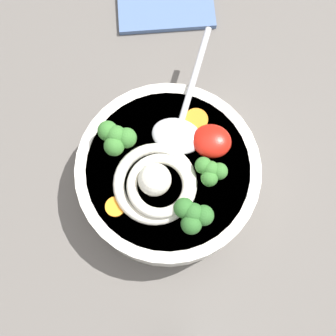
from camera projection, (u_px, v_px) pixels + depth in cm
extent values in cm
cube|color=#5B5651|center=(138.00, 209.00, 57.81)|extent=(106.13, 106.13, 3.73)
cylinder|color=silver|center=(168.00, 175.00, 53.77)|extent=(21.94, 21.94, 6.55)
cylinder|color=gold|center=(168.00, 175.00, 53.52)|extent=(19.31, 19.31, 6.03)
torus|color=silver|center=(155.00, 183.00, 49.43)|extent=(9.63, 9.63, 1.33)
torus|color=silver|center=(160.00, 186.00, 48.27)|extent=(10.31, 10.31, 1.19)
sphere|color=silver|center=(155.00, 180.00, 47.77)|extent=(3.73, 3.73, 3.73)
ellipsoid|color=#B7B7BC|center=(177.00, 136.00, 50.87)|extent=(6.44, 5.02, 1.60)
cylinder|color=#B7B7BC|center=(193.00, 80.00, 52.84)|extent=(2.40, 15.00, 0.80)
ellipsoid|color=#B2190F|center=(212.00, 141.00, 50.44)|extent=(4.62, 4.15, 2.08)
cylinder|color=#7A9E60|center=(118.00, 141.00, 50.86)|extent=(1.20, 1.20, 1.29)
sphere|color=#38752D|center=(116.00, 136.00, 49.10)|extent=(2.36, 2.36, 2.36)
sphere|color=#38752D|center=(127.00, 138.00, 49.25)|extent=(2.36, 2.36, 2.36)
sphere|color=#38752D|center=(108.00, 131.00, 49.37)|extent=(2.36, 2.36, 2.36)
sphere|color=#38752D|center=(114.00, 146.00, 48.95)|extent=(2.36, 2.36, 2.36)
cylinder|color=#7A9E60|center=(210.00, 173.00, 49.91)|extent=(0.99, 0.99, 1.06)
sphere|color=#38752D|center=(211.00, 169.00, 48.46)|extent=(1.95, 1.95, 1.95)
sphere|color=#38752D|center=(219.00, 171.00, 48.58)|extent=(1.95, 1.95, 1.95)
sphere|color=#38752D|center=(203.00, 165.00, 48.68)|extent=(1.95, 1.95, 1.95)
sphere|color=#38752D|center=(209.00, 178.00, 48.33)|extent=(1.95, 1.95, 1.95)
cylinder|color=#7A9E60|center=(192.00, 216.00, 48.43)|extent=(1.18, 1.18, 1.26)
sphere|color=#2D6628|center=(193.00, 213.00, 46.72)|extent=(2.31, 2.31, 2.31)
sphere|color=#2D6628|center=(204.00, 215.00, 46.87)|extent=(2.31, 2.31, 2.31)
sphere|color=#2D6628|center=(184.00, 208.00, 46.98)|extent=(2.31, 2.31, 2.31)
sphere|color=#2D6628|center=(191.00, 224.00, 46.57)|extent=(2.31, 2.31, 2.31)
cylinder|color=orange|center=(196.00, 120.00, 51.85)|extent=(2.85, 2.85, 0.76)
cylinder|color=orange|center=(115.00, 207.00, 49.14)|extent=(2.30, 2.30, 0.43)
cube|color=#4C6693|center=(165.00, 0.00, 64.09)|extent=(16.14, 13.30, 0.80)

